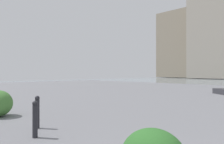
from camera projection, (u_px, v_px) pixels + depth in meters
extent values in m
cube|color=gray|center=(189.00, 45.00, 74.99)|extent=(15.72, 15.44, 21.49)
cylinder|color=#232328|center=(35.00, 121.00, 5.23)|extent=(0.12, 0.12, 0.76)
sphere|color=#232328|center=(35.00, 103.00, 5.23)|extent=(0.13, 0.13, 0.13)
cylinder|color=#232328|center=(37.00, 114.00, 6.10)|extent=(0.12, 0.12, 0.79)
sphere|color=#232328|center=(37.00, 98.00, 6.10)|extent=(0.13, 0.13, 0.13)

